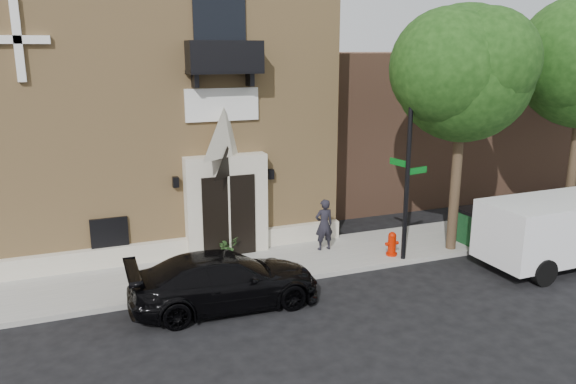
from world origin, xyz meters
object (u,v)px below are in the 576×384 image
(cargo_van, at_px, (567,228))
(dumpster, at_px, (484,224))
(street_sign, at_px, (407,174))
(fire_hydrant, at_px, (392,244))
(black_sedan, at_px, (225,280))
(pedestrian_near, at_px, (324,225))

(cargo_van, xyz_separation_m, dumpster, (-1.15, 2.38, -0.46))
(street_sign, bearing_deg, cargo_van, -33.45)
(street_sign, relative_size, fire_hydrant, 6.96)
(cargo_van, height_order, fire_hydrant, cargo_van)
(black_sedan, height_order, fire_hydrant, black_sedan)
(fire_hydrant, distance_m, pedestrian_near, 2.26)
(street_sign, distance_m, dumpster, 4.10)
(cargo_van, bearing_deg, street_sign, 156.13)
(cargo_van, distance_m, fire_hydrant, 5.38)
(fire_hydrant, bearing_deg, cargo_van, -25.61)
(dumpster, xyz_separation_m, pedestrian_near, (-5.47, 1.20, 0.26))
(fire_hydrant, height_order, dumpster, dumpster)
(black_sedan, distance_m, pedestrian_near, 4.80)
(street_sign, bearing_deg, pedestrian_near, 129.80)
(dumpster, bearing_deg, black_sedan, -173.92)
(fire_hydrant, bearing_deg, pedestrian_near, 144.72)
(street_sign, bearing_deg, black_sedan, 178.22)
(black_sedan, height_order, street_sign, street_sign)
(street_sign, bearing_deg, dumpster, -3.38)
(black_sedan, height_order, dumpster, black_sedan)
(cargo_van, distance_m, pedestrian_near, 7.53)
(pedestrian_near, bearing_deg, street_sign, 141.29)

